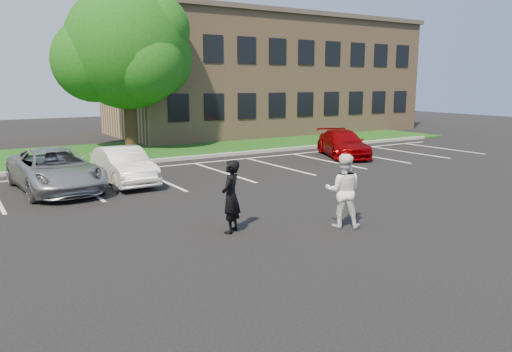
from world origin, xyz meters
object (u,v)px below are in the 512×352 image
Objects in this scene: office_building at (265,75)px; tree at (128,50)px; man_white_shirt at (343,191)px; car_white_sedan at (123,166)px; man_black_suit at (231,197)px; car_silver_minivan at (55,170)px; car_red_compact at (343,144)px.

office_building is 12.92m from tree.
man_white_shirt is 9.03m from car_white_sedan.
car_silver_minivan is at bearing -110.62° from man_black_suit.
tree is 18.30m from man_white_shirt.
car_silver_minivan reaches higher than car_white_sedan.
man_white_shirt is 0.47× the size of car_white_sedan.
office_building is 21.12m from car_white_sedan.
car_white_sedan is at bearing -151.73° from car_red_compact.
man_black_suit reaches higher than car_white_sedan.
tree is 17.49m from man_black_suit.
man_white_shirt reaches higher than car_silver_minivan.
man_white_shirt is at bearing -91.37° from tree.
office_building is at bearing 21.94° from tree.
man_black_suit is 7.92m from car_silver_minivan.
man_white_shirt is 10.10m from car_silver_minivan.
car_white_sedan is (-3.01, 8.51, -0.28)m from man_white_shirt.
tree is 4.84× the size of man_black_suit.
car_red_compact is (11.38, 0.78, -0.02)m from car_white_sedan.
car_red_compact is (-4.00, -13.28, -3.51)m from office_building.
man_white_shirt reaches higher than man_black_suit.
office_building is at bearing -79.39° from man_white_shirt.
office_building reaches higher than car_silver_minivan.
man_white_shirt is (-12.36, -22.56, -3.21)m from office_building.
man_white_shirt is at bearing 116.55° from man_black_suit.
car_silver_minivan is at bearing -141.69° from office_building.
office_building is at bearing 42.22° from car_white_sedan.
man_black_suit reaches higher than car_red_compact.
man_black_suit is 13.72m from car_red_compact.
car_silver_minivan is at bearing -152.64° from car_red_compact.
car_white_sedan is at bearing -4.86° from car_silver_minivan.
car_silver_minivan is 13.75m from car_red_compact.
tree is at bearing -52.04° from man_white_shirt.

